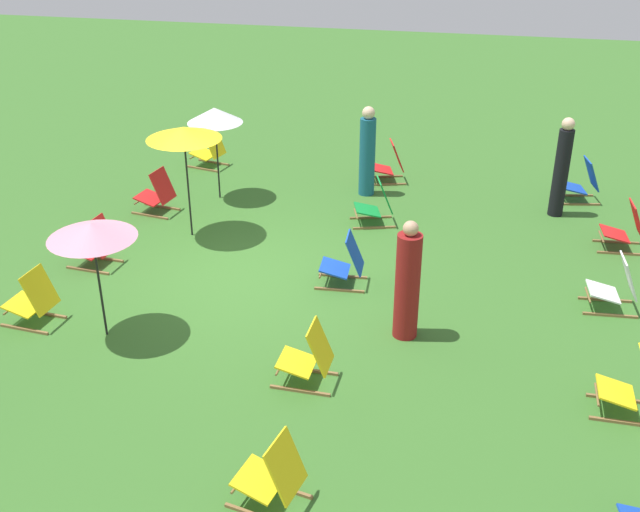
{
  "coord_description": "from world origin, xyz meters",
  "views": [
    {
      "loc": [
        9.99,
        3.35,
        5.75
      ],
      "look_at": [
        0.0,
        1.2,
        0.5
      ],
      "focal_mm": 43.14,
      "sensor_mm": 36.0,
      "label": 1
    }
  ],
  "objects_px": {
    "deckchair_5": "(582,183)",
    "umbrella_2": "(184,133)",
    "deckchair_1": "(273,476)",
    "umbrella_1": "(92,231)",
    "deckchair_2": "(33,300)",
    "deckchair_0": "(625,229)",
    "person_0": "(367,153)",
    "deckchair_9": "(309,357)",
    "deckchair_14": "(616,286)",
    "deckchair_8": "(632,387)",
    "deckchair_11": "(95,245)",
    "deckchair_12": "(376,204)",
    "deckchair_6": "(157,194)",
    "person_2": "(407,284)",
    "person_1": "(562,169)",
    "deckchair_3": "(209,150)",
    "deckchair_4": "(345,263)",
    "deckchair_10": "(389,164)",
    "umbrella_0": "(215,115)"
  },
  "relations": [
    {
      "from": "deckchair_5",
      "to": "umbrella_2",
      "type": "height_order",
      "value": "umbrella_2"
    },
    {
      "from": "deckchair_1",
      "to": "deckchair_5",
      "type": "xyz_separation_m",
      "value": [
        -8.74,
        3.65,
        0.0
      ]
    },
    {
      "from": "deckchair_1",
      "to": "umbrella_1",
      "type": "relative_size",
      "value": 0.5
    },
    {
      "from": "deckchair_1",
      "to": "deckchair_2",
      "type": "height_order",
      "value": "same"
    },
    {
      "from": "deckchair_0",
      "to": "person_0",
      "type": "distance_m",
      "value": 4.8
    },
    {
      "from": "deckchair_9",
      "to": "deckchair_14",
      "type": "xyz_separation_m",
      "value": [
        -2.64,
        3.88,
        0.0
      ]
    },
    {
      "from": "deckchair_8",
      "to": "deckchair_11",
      "type": "distance_m",
      "value": 8.03
    },
    {
      "from": "deckchair_9",
      "to": "deckchair_12",
      "type": "height_order",
      "value": "same"
    },
    {
      "from": "deckchair_6",
      "to": "person_2",
      "type": "bearing_deg",
      "value": 66.19
    },
    {
      "from": "deckchair_11",
      "to": "deckchair_12",
      "type": "xyz_separation_m",
      "value": [
        -2.54,
        4.1,
        0.0
      ]
    },
    {
      "from": "umbrella_2",
      "to": "person_1",
      "type": "distance_m",
      "value": 6.64
    },
    {
      "from": "deckchair_5",
      "to": "deckchair_8",
      "type": "distance_m",
      "value": 6.47
    },
    {
      "from": "deckchair_3",
      "to": "umbrella_1",
      "type": "distance_m",
      "value": 6.61
    },
    {
      "from": "deckchair_3",
      "to": "umbrella_2",
      "type": "xyz_separation_m",
      "value": [
        3.24,
        0.81,
        1.46
      ]
    },
    {
      "from": "umbrella_1",
      "to": "person_2",
      "type": "height_order",
      "value": "person_2"
    },
    {
      "from": "deckchair_8",
      "to": "deckchair_4",
      "type": "bearing_deg",
      "value": -120.77
    },
    {
      "from": "deckchair_0",
      "to": "deckchair_1",
      "type": "bearing_deg",
      "value": -35.52
    },
    {
      "from": "deckchair_14",
      "to": "person_0",
      "type": "height_order",
      "value": "person_0"
    },
    {
      "from": "deckchair_1",
      "to": "person_1",
      "type": "distance_m",
      "value": 8.6
    },
    {
      "from": "deckchair_11",
      "to": "person_2",
      "type": "relative_size",
      "value": 0.49
    },
    {
      "from": "deckchair_2",
      "to": "deckchair_3",
      "type": "bearing_deg",
      "value": -177.43
    },
    {
      "from": "deckchair_4",
      "to": "deckchair_2",
      "type": "bearing_deg",
      "value": -66.9
    },
    {
      "from": "deckchair_1",
      "to": "deckchair_9",
      "type": "height_order",
      "value": "same"
    },
    {
      "from": "deckchair_1",
      "to": "umbrella_1",
      "type": "distance_m",
      "value": 4.15
    },
    {
      "from": "deckchair_4",
      "to": "deckchair_5",
      "type": "bearing_deg",
      "value": 134.3
    },
    {
      "from": "deckchair_1",
      "to": "umbrella_2",
      "type": "bearing_deg",
      "value": -140.33
    },
    {
      "from": "deckchair_10",
      "to": "deckchair_0",
      "type": "bearing_deg",
      "value": 46.16
    },
    {
      "from": "deckchair_11",
      "to": "umbrella_1",
      "type": "bearing_deg",
      "value": 35.05
    },
    {
      "from": "umbrella_1",
      "to": "person_1",
      "type": "relative_size",
      "value": 0.91
    },
    {
      "from": "deckchair_10",
      "to": "person_2",
      "type": "distance_m",
      "value": 5.69
    },
    {
      "from": "deckchair_2",
      "to": "deckchair_12",
      "type": "xyz_separation_m",
      "value": [
        -4.3,
        4.14,
        0.0
      ]
    },
    {
      "from": "deckchair_2",
      "to": "umbrella_0",
      "type": "height_order",
      "value": "umbrella_0"
    },
    {
      "from": "deckchair_1",
      "to": "deckchair_6",
      "type": "bearing_deg",
      "value": -136.76
    },
    {
      "from": "deckchair_3",
      "to": "person_2",
      "type": "relative_size",
      "value": 0.5
    },
    {
      "from": "deckchair_2",
      "to": "deckchair_12",
      "type": "distance_m",
      "value": 5.97
    },
    {
      "from": "deckchair_12",
      "to": "person_2",
      "type": "bearing_deg",
      "value": -2.35
    },
    {
      "from": "deckchair_0",
      "to": "deckchair_5",
      "type": "bearing_deg",
      "value": -169.12
    },
    {
      "from": "deckchair_1",
      "to": "person_1",
      "type": "bearing_deg",
      "value": 170.33
    },
    {
      "from": "deckchair_10",
      "to": "deckchair_14",
      "type": "xyz_separation_m",
      "value": [
        4.28,
        3.81,
        0.0
      ]
    },
    {
      "from": "deckchair_0",
      "to": "deckchair_3",
      "type": "relative_size",
      "value": 0.98
    },
    {
      "from": "deckchair_4",
      "to": "umbrella_0",
      "type": "xyz_separation_m",
      "value": [
        -2.86,
        -2.97,
        1.25
      ]
    },
    {
      "from": "deckchair_8",
      "to": "umbrella_1",
      "type": "bearing_deg",
      "value": -91.53
    },
    {
      "from": "deckchair_1",
      "to": "person_1",
      "type": "height_order",
      "value": "person_1"
    },
    {
      "from": "deckchair_12",
      "to": "person_2",
      "type": "distance_m",
      "value": 3.66
    },
    {
      "from": "deckchair_9",
      "to": "deckchair_8",
      "type": "bearing_deg",
      "value": 94.77
    },
    {
      "from": "deckchair_3",
      "to": "deckchair_11",
      "type": "relative_size",
      "value": 1.02
    },
    {
      "from": "deckchair_0",
      "to": "person_1",
      "type": "relative_size",
      "value": 0.46
    },
    {
      "from": "person_2",
      "to": "deckchair_5",
      "type": "bearing_deg",
      "value": 106.58
    },
    {
      "from": "deckchair_6",
      "to": "deckchair_9",
      "type": "xyz_separation_m",
      "value": [
        4.47,
        3.86,
        0.0
      ]
    },
    {
      "from": "deckchair_4",
      "to": "deckchair_11",
      "type": "height_order",
      "value": "same"
    }
  ]
}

